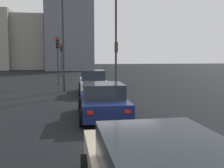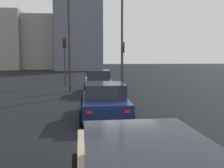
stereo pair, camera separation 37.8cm
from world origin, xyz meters
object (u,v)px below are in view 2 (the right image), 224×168
(car_navy_second, at_px, (104,101))
(car_white_lead, at_px, (98,82))
(traffic_light_near_right, at_px, (65,51))
(street_lamp_far, at_px, (69,20))
(traffic_light_near_left, at_px, (123,54))
(traffic_light_far_left, at_px, (70,53))
(street_lamp_kerbside, at_px, (122,30))

(car_navy_second, bearing_deg, car_white_lead, -0.55)
(traffic_light_near_right, relative_size, street_lamp_far, 0.47)
(car_navy_second, relative_size, traffic_light_near_right, 1.00)
(car_white_lead, relative_size, traffic_light_near_left, 1.22)
(traffic_light_near_left, height_order, traffic_light_far_left, traffic_light_far_left)
(street_lamp_kerbside, bearing_deg, car_navy_second, 167.46)
(traffic_light_near_left, bearing_deg, street_lamp_far, -46.66)
(car_navy_second, relative_size, traffic_light_near_left, 1.09)
(car_navy_second, bearing_deg, street_lamp_kerbside, -12.09)
(car_white_lead, distance_m, traffic_light_far_left, 15.83)
(car_navy_second, xyz_separation_m, street_lamp_kerbside, (9.48, -2.11, 3.90))
(traffic_light_near_left, distance_m, street_lamp_kerbside, 3.32)
(car_white_lead, relative_size, car_navy_second, 1.12)
(traffic_light_near_left, distance_m, traffic_light_near_right, 5.07)
(car_navy_second, height_order, street_lamp_far, street_lamp_far)
(street_lamp_kerbside, height_order, street_lamp_far, street_lamp_far)
(traffic_light_near_left, height_order, street_lamp_far, street_lamp_far)
(car_navy_second, xyz_separation_m, traffic_light_near_left, (12.19, -2.58, 2.03))
(car_white_lead, distance_m, car_navy_second, 7.26)
(traffic_light_near_right, bearing_deg, car_white_lead, 24.30)
(traffic_light_far_left, distance_m, street_lamp_kerbside, 14.14)
(traffic_light_far_left, bearing_deg, car_navy_second, 3.69)
(street_lamp_far, bearing_deg, street_lamp_kerbside, -75.32)
(traffic_light_near_right, bearing_deg, street_lamp_kerbside, 56.26)
(traffic_light_near_right, xyz_separation_m, street_lamp_kerbside, (-2.62, -4.59, 1.63))
(car_navy_second, distance_m, traffic_light_far_left, 22.95)
(traffic_light_far_left, distance_m, street_lamp_far, 14.44)
(traffic_light_near_right, relative_size, street_lamp_kerbside, 0.53)
(car_white_lead, relative_size, traffic_light_far_left, 1.14)
(car_white_lead, height_order, car_navy_second, car_white_lead)
(traffic_light_far_left, bearing_deg, car_white_lead, 7.22)
(car_navy_second, relative_size, street_lamp_far, 0.47)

